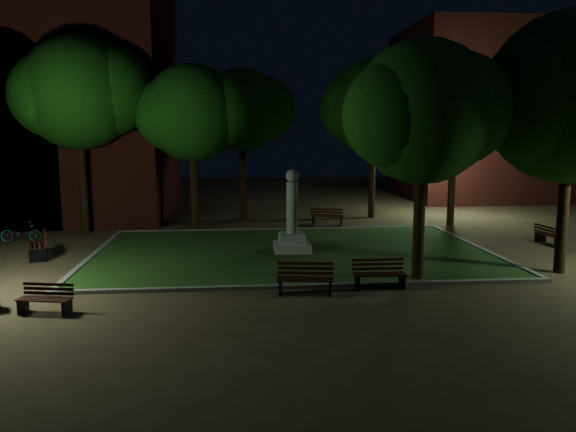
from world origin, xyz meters
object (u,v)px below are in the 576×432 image
at_px(bench_near_right, 379,275).
at_px(bench_west_near, 46,300).
at_px(bench_left_side, 39,245).
at_px(bench_right_side, 549,236).
at_px(monument, 292,229).
at_px(bench_near_left, 305,279).
at_px(bench_far_side, 327,217).
at_px(bicycle, 21,232).

distance_m(bench_near_right, bench_west_near, 9.42).
distance_m(bench_left_side, bench_right_side, 20.52).
xyz_separation_m(monument, bench_right_side, (10.93, 0.59, -0.57)).
relative_size(bench_left_side, bench_right_side, 1.24).
height_order(monument, bench_near_right, monument).
distance_m(bench_near_left, bench_west_near, 7.06).
distance_m(bench_west_near, bench_right_side, 19.55).
distance_m(monument, bench_left_side, 9.59).
distance_m(bench_near_left, bench_far_side, 12.41).
xyz_separation_m(monument, bicycle, (-11.36, 3.13, -0.48)).
xyz_separation_m(bench_west_near, bench_left_side, (-2.43, 6.85, 0.11)).
relative_size(bench_near_right, bench_west_near, 1.09).
relative_size(bench_near_left, bench_left_side, 0.90).
distance_m(monument, bench_near_right, 5.71).
distance_m(monument, bench_right_side, 10.96).
height_order(bench_left_side, bench_right_side, bench_left_side).
height_order(bench_near_left, bench_near_right, bench_near_left).
distance_m(bench_near_right, bench_right_side, 10.57).
height_order(bench_left_side, bench_far_side, bench_left_side).
xyz_separation_m(bench_right_side, bench_far_side, (-8.48, 5.85, 0.04)).
distance_m(bench_near_right, bench_left_side, 12.86).
relative_size(bench_near_left, bicycle, 0.96).
height_order(bench_near_right, bench_left_side, bench_left_side).
height_order(bench_near_right, bench_right_side, bench_near_right).
bearing_deg(bench_west_near, bench_far_side, 65.87).
bearing_deg(bench_near_right, bench_far_side, 88.16).
relative_size(bench_far_side, bicycle, 0.97).
height_order(bench_left_side, bicycle, bench_left_side).
bearing_deg(bench_near_right, monument, 111.76).
relative_size(bench_right_side, bicycle, 0.86).
bearing_deg(bench_right_side, monument, 88.61).
distance_m(bench_left_side, bicycle, 3.57).
relative_size(monument, bicycle, 1.78).
bearing_deg(bench_west_near, bench_left_side, 121.30).
distance_m(bench_near_left, bicycle, 14.23).
bearing_deg(bicycle, bench_right_side, -94.38).
bearing_deg(bench_far_side, monument, 88.77).
relative_size(bench_left_side, bench_far_side, 1.10).
bearing_deg(bench_far_side, bench_right_side, 164.99).
bearing_deg(bench_left_side, bench_near_left, 38.89).
height_order(bench_near_left, bench_far_side, same).
bearing_deg(bench_far_side, bench_west_near, 73.67).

